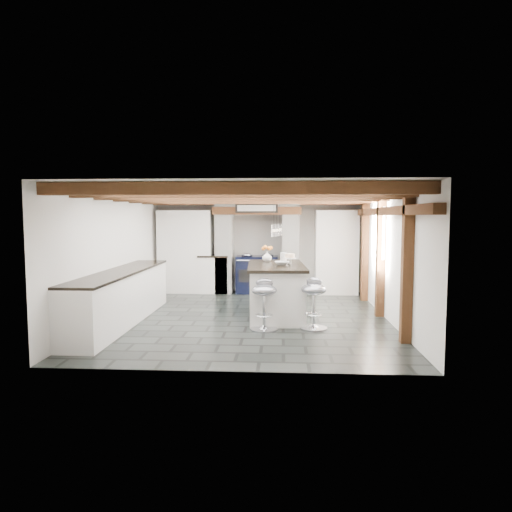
# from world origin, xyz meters

# --- Properties ---
(ground) EXTENTS (6.00, 6.00, 0.00)m
(ground) POSITION_xyz_m (0.00, 0.00, 0.00)
(ground) COLOR black
(ground) RESTS_ON ground
(room_shell) EXTENTS (6.00, 6.03, 6.00)m
(room_shell) POSITION_xyz_m (-0.61, 1.42, 1.07)
(room_shell) COLOR silver
(room_shell) RESTS_ON ground
(range_cooker) EXTENTS (1.00, 0.63, 0.99)m
(range_cooker) POSITION_xyz_m (0.00, 2.68, 0.47)
(range_cooker) COLOR black
(range_cooker) RESTS_ON ground
(kitchen_island) EXTENTS (1.13, 2.02, 1.30)m
(kitchen_island) POSITION_xyz_m (0.49, 0.09, 0.50)
(kitchen_island) COLOR white
(kitchen_island) RESTS_ON ground
(bar_stool_near) EXTENTS (0.49, 0.49, 0.85)m
(bar_stool_near) POSITION_xyz_m (1.13, -0.85, 0.53)
(bar_stool_near) COLOR silver
(bar_stool_near) RESTS_ON ground
(bar_stool_far) EXTENTS (0.46, 0.46, 0.85)m
(bar_stool_far) POSITION_xyz_m (0.31, -0.96, 0.52)
(bar_stool_far) COLOR silver
(bar_stool_far) RESTS_ON ground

